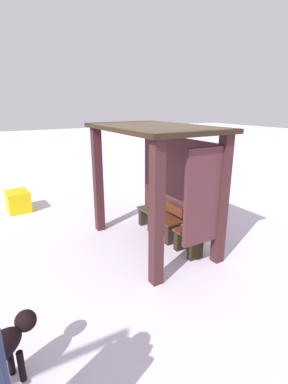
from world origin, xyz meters
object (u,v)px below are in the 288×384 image
(bench_left_inside, at_px, (150,215))
(bench_center_inside, at_px, (168,226))
(bench_right_inside, at_px, (189,239))
(grit_bin, at_px, (18,201))
(bus_shelter, at_px, (165,167))
(dog, at_px, (0,349))

(bench_left_inside, height_order, bench_center_inside, bench_center_inside)
(bench_left_inside, xyz_separation_m, bench_right_inside, (1.45, -0.00, 0.01))
(bench_right_inside, height_order, grit_bin, bench_right_inside)
(bus_shelter, relative_size, bench_left_inside, 3.77)
(bus_shelter, relative_size, dog, 3.21)
(bench_center_inside, height_order, grit_bin, bench_center_inside)
(bus_shelter, bearing_deg, dog, -59.93)
(bench_left_inside, bearing_deg, dog, -51.59)
(bench_right_inside, bearing_deg, bus_shelter, -163.28)
(bus_shelter, distance_m, bench_left_inside, 1.60)
(dog, bearing_deg, bench_left_inside, 128.41)
(grit_bin, bearing_deg, bus_shelter, 33.56)
(bench_center_inside, bearing_deg, dog, -59.91)
(dog, bearing_deg, grit_bin, 171.31)
(bench_right_inside, distance_m, dog, 3.62)
(bench_left_inside, height_order, grit_bin, bench_left_inside)
(bus_shelter, relative_size, bench_center_inside, 3.71)
(grit_bin, bearing_deg, bench_right_inside, 31.39)
(bus_shelter, bearing_deg, bench_center_inside, 120.49)
(bench_center_inside, xyz_separation_m, bench_right_inside, (0.73, -0.00, 0.00))
(bus_shelter, relative_size, bench_right_inside, 3.77)
(bench_center_inside, bearing_deg, bus_shelter, -59.51)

